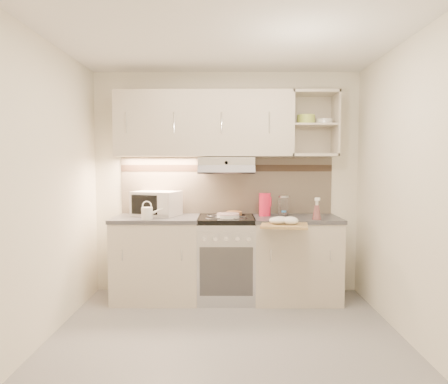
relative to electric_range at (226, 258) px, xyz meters
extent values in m
plane|color=gray|center=(0.00, -1.10, -0.45)|extent=(3.00, 3.00, 0.00)
cube|color=white|center=(0.00, 0.30, 0.80)|extent=(3.00, 0.04, 2.50)
cube|color=white|center=(0.00, -2.50, 0.80)|extent=(3.00, 0.04, 2.50)
cube|color=white|center=(-1.50, -1.10, 0.80)|extent=(0.04, 2.80, 2.50)
cube|color=white|center=(1.50, -1.10, 0.80)|extent=(0.04, 2.80, 2.50)
cube|color=white|center=(0.00, -1.10, 2.05)|extent=(3.00, 2.80, 0.04)
cube|color=#C6B299|center=(0.00, 0.29, 0.77)|extent=(2.40, 0.02, 0.64)
cube|color=#32241B|center=(0.00, 0.28, 0.97)|extent=(2.40, 0.01, 0.08)
cube|color=beige|center=(-0.25, 0.13, 1.45)|extent=(1.90, 0.34, 0.70)
cube|color=beige|center=(0.95, 0.13, 1.45)|extent=(0.50, 0.34, 0.70)
cylinder|color=#A3BD48|center=(0.87, 0.13, 1.50)|extent=(0.19, 0.19, 0.10)
cylinder|color=white|center=(1.07, 0.13, 1.48)|extent=(0.18, 0.18, 0.06)
cube|color=#B7B7BC|center=(0.00, 0.10, 1.03)|extent=(0.60, 0.40, 0.12)
cube|color=beige|center=(-0.75, 0.00, -0.02)|extent=(0.90, 0.60, 0.86)
cube|color=#47474C|center=(-0.75, 0.00, 0.43)|extent=(0.92, 0.62, 0.04)
cube|color=beige|center=(0.75, 0.00, -0.02)|extent=(0.90, 0.60, 0.86)
cube|color=#47474C|center=(0.75, 0.00, 0.43)|extent=(0.92, 0.62, 0.04)
cube|color=#B7B7BC|center=(0.00, 0.00, -0.03)|extent=(0.60, 0.58, 0.85)
cube|color=black|center=(0.00, 0.00, 0.42)|extent=(0.60, 0.60, 0.05)
cube|color=silver|center=(-0.77, 0.12, 0.58)|extent=(0.56, 0.48, 0.27)
cube|color=black|center=(-0.77, -0.05, 0.58)|extent=(0.30, 0.11, 0.21)
cylinder|color=silver|center=(-0.81, -0.20, 0.51)|extent=(0.11, 0.11, 0.12)
cone|color=silver|center=(-0.73, -0.21, 0.53)|extent=(0.16, 0.04, 0.10)
torus|color=silver|center=(-0.81, -0.20, 0.59)|extent=(0.10, 0.02, 0.10)
cylinder|color=white|center=(0.02, -0.06, 0.46)|extent=(0.24, 0.24, 0.01)
cylinder|color=white|center=(0.02, -0.06, 0.47)|extent=(0.24, 0.24, 0.01)
cylinder|color=white|center=(0.02, -0.06, 0.49)|extent=(0.24, 0.24, 0.01)
cube|color=silver|center=(0.02, -0.06, 0.50)|extent=(0.15, 0.06, 0.01)
cylinder|color=#B58244|center=(0.09, 0.14, 0.47)|extent=(0.17, 0.17, 0.04)
cylinder|color=red|center=(0.42, 0.08, 0.58)|extent=(0.13, 0.13, 0.25)
cube|color=red|center=(0.48, 0.06, 0.61)|extent=(0.03, 0.04, 0.10)
cylinder|color=white|center=(0.63, 0.12, 0.55)|extent=(0.11, 0.11, 0.20)
cylinder|color=#B7B7BC|center=(0.63, 0.12, 0.66)|extent=(0.12, 0.12, 0.02)
cylinder|color=white|center=(0.61, -0.09, 0.48)|extent=(0.05, 0.05, 0.06)
cylinder|color=blue|center=(0.61, -0.09, 0.52)|extent=(0.05, 0.05, 0.02)
cone|color=#D67B7D|center=(0.92, -0.22, 0.52)|extent=(0.09, 0.09, 0.15)
cube|color=#A27C4A|center=(0.57, -0.40, 0.42)|extent=(0.51, 0.47, 0.02)
camera|label=1|loc=(0.00, -4.26, 1.01)|focal=32.00mm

